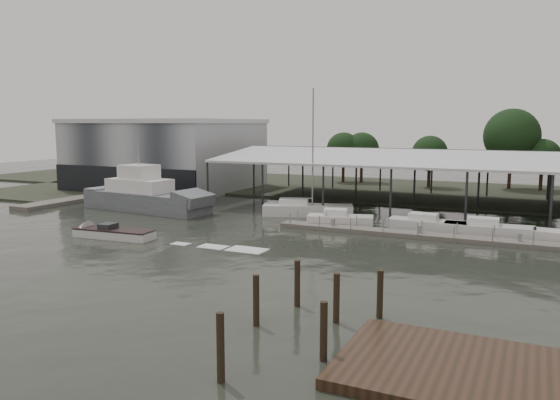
% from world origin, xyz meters
% --- Properties ---
extents(ground, '(200.00, 200.00, 0.00)m').
position_xyz_m(ground, '(0.00, 0.00, 0.00)').
color(ground, '#272B23').
rests_on(ground, ground).
extents(land_strip_far, '(140.00, 30.00, 0.30)m').
position_xyz_m(land_strip_far, '(0.00, 42.00, 0.10)').
color(land_strip_far, '#35392B').
rests_on(land_strip_far, ground).
extents(land_strip_west, '(20.00, 40.00, 0.30)m').
position_xyz_m(land_strip_west, '(-40.00, 30.00, 0.10)').
color(land_strip_west, '#35392B').
rests_on(land_strip_west, ground).
extents(storage_warehouse, '(24.50, 20.50, 10.50)m').
position_xyz_m(storage_warehouse, '(-28.00, 29.94, 5.29)').
color(storage_warehouse, '#A9AEB3').
rests_on(storage_warehouse, ground).
extents(covered_boat_shed, '(58.24, 24.00, 6.96)m').
position_xyz_m(covered_boat_shed, '(17.00, 28.00, 6.13)').
color(covered_boat_shed, white).
rests_on(covered_boat_shed, ground).
extents(trawler_dock, '(3.00, 18.00, 0.50)m').
position_xyz_m(trawler_dock, '(-30.00, 14.00, 0.25)').
color(trawler_dock, slate).
rests_on(trawler_dock, ground).
extents(floating_dock, '(28.00, 2.00, 1.40)m').
position_xyz_m(floating_dock, '(15.00, 10.00, 0.20)').
color(floating_dock, slate).
rests_on(floating_dock, ground).
extents(grey_trawler, '(16.73, 5.97, 8.84)m').
position_xyz_m(grey_trawler, '(-17.04, 11.58, 1.58)').
color(grey_trawler, slate).
rests_on(grey_trawler, ground).
extents(white_sailboat, '(9.89, 5.72, 13.71)m').
position_xyz_m(white_sailboat, '(0.71, 16.19, 0.66)').
color(white_sailboat, silver).
rests_on(white_sailboat, ground).
extents(speedboat_underway, '(19.00, 3.58, 2.00)m').
position_xyz_m(speedboat_underway, '(-10.57, -1.71, 0.39)').
color(speedboat_underway, silver).
rests_on(speedboat_underway, ground).
extents(moored_cruiser_0, '(6.63, 3.68, 1.70)m').
position_xyz_m(moored_cruiser_0, '(5.93, 12.05, 0.61)').
color(moored_cruiser_0, silver).
rests_on(moored_cruiser_0, ground).
extents(moored_cruiser_1, '(7.31, 2.37, 1.70)m').
position_xyz_m(moored_cruiser_1, '(14.13, 13.09, 0.61)').
color(moored_cruiser_1, silver).
rests_on(moored_cruiser_1, ground).
extents(moored_cruiser_2, '(7.61, 2.57, 1.70)m').
position_xyz_m(moored_cruiser_2, '(19.34, 12.95, 0.61)').
color(moored_cruiser_2, silver).
rests_on(moored_cruiser_2, ground).
extents(mooring_pilings, '(5.51, 9.80, 3.37)m').
position_xyz_m(mooring_pilings, '(13.44, -14.54, 0.99)').
color(mooring_pilings, '#322819').
rests_on(mooring_pilings, ground).
extents(horizon_tree_line, '(67.63, 11.15, 12.05)m').
position_xyz_m(horizon_tree_line, '(22.84, 48.38, 6.30)').
color(horizon_tree_line, black).
rests_on(horizon_tree_line, ground).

